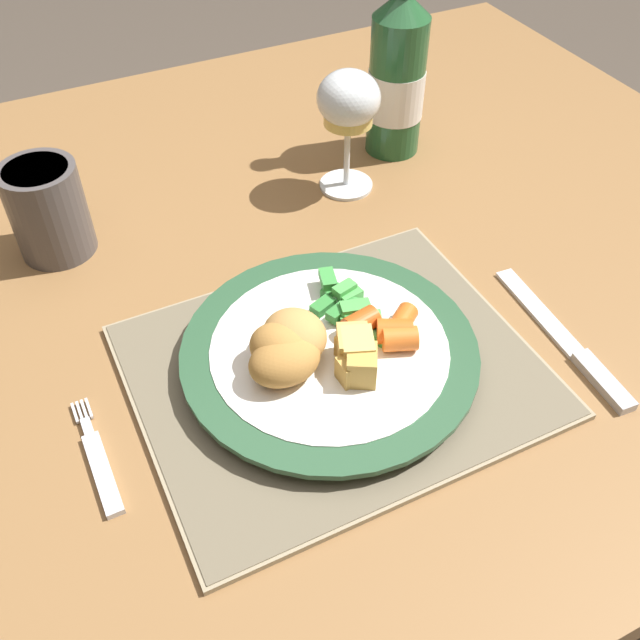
% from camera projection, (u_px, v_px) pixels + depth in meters
% --- Properties ---
extents(ground_plane, '(6.00, 6.00, 0.00)m').
position_uv_depth(ground_plane, '(311.00, 564.00, 1.29)').
color(ground_plane, '#4C4238').
extents(dining_table, '(1.14, 0.94, 0.74)m').
position_uv_depth(dining_table, '(306.00, 308.00, 0.84)').
color(dining_table, olive).
rests_on(dining_table, ground).
extents(placemat, '(0.35, 0.29, 0.01)m').
position_uv_depth(placemat, '(335.00, 370.00, 0.64)').
color(placemat, gray).
rests_on(placemat, dining_table).
extents(dinner_plate, '(0.26, 0.26, 0.02)m').
position_uv_depth(dinner_plate, '(329.00, 354.00, 0.63)').
color(dinner_plate, white).
rests_on(dinner_plate, placemat).
extents(breaded_croquettes, '(0.08, 0.08, 0.04)m').
position_uv_depth(breaded_croquettes, '(287.00, 348.00, 0.60)').
color(breaded_croquettes, '#B77F3D').
rests_on(breaded_croquettes, dinner_plate).
extents(green_beans_pile, '(0.06, 0.11, 0.02)m').
position_uv_depth(green_beans_pile, '(349.00, 307.00, 0.65)').
color(green_beans_pile, '#4CA84C').
rests_on(green_beans_pile, dinner_plate).
extents(glazed_carrots, '(0.07, 0.06, 0.02)m').
position_uv_depth(glazed_carrots, '(387.00, 330.00, 0.63)').
color(glazed_carrots, orange).
rests_on(glazed_carrots, dinner_plate).
extents(fork, '(0.02, 0.12, 0.01)m').
position_uv_depth(fork, '(99.00, 463.00, 0.57)').
color(fork, silver).
rests_on(fork, dining_table).
extents(table_knife, '(0.03, 0.20, 0.01)m').
position_uv_depth(table_knife, '(572.00, 347.00, 0.66)').
color(table_knife, silver).
rests_on(table_knife, dining_table).
extents(wine_glass, '(0.07, 0.07, 0.14)m').
position_uv_depth(wine_glass, '(348.00, 105.00, 0.77)').
color(wine_glass, silver).
rests_on(wine_glass, dining_table).
extents(bottle, '(0.07, 0.07, 0.25)m').
position_uv_depth(bottle, '(397.00, 76.00, 0.84)').
color(bottle, '#23562D').
rests_on(bottle, dining_table).
extents(roast_potatoes, '(0.04, 0.06, 0.03)m').
position_uv_depth(roast_potatoes, '(356.00, 355.00, 0.60)').
color(roast_potatoes, gold).
rests_on(roast_potatoes, dinner_plate).
extents(drinking_cup, '(0.08, 0.08, 0.10)m').
position_uv_depth(drinking_cup, '(48.00, 209.00, 0.73)').
color(drinking_cup, '#4C4747').
rests_on(drinking_cup, dining_table).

